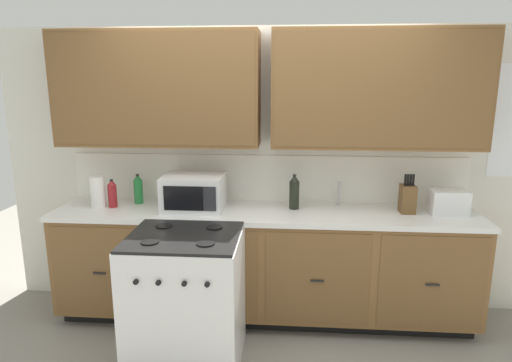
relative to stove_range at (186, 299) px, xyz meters
name	(u,v)px	position (x,y,z in m)	size (l,w,h in m)	color
ground_plane	(261,336)	(0.50, 0.33, -0.47)	(8.39, 8.39, 0.00)	gray
wall_unit	(266,120)	(0.51, 0.83, 1.17)	(4.56, 0.40, 2.38)	silver
counter_run	(264,264)	(0.51, 0.63, 0.01)	(3.39, 0.64, 0.93)	black
stove_range	(186,299)	(0.00, 0.00, 0.00)	(0.76, 0.68, 0.95)	white
microwave	(194,193)	(-0.06, 0.62, 0.60)	(0.48, 0.37, 0.28)	white
toaster	(449,202)	(1.94, 0.66, 0.56)	(0.28, 0.18, 0.19)	white
knife_block	(408,198)	(1.63, 0.67, 0.58)	(0.11, 0.14, 0.31)	brown
sink_faucet	(339,194)	(1.11, 0.84, 0.56)	(0.02, 0.02, 0.20)	#B2B5BA
paper_towel_roll	(98,192)	(-0.85, 0.62, 0.59)	(0.12, 0.12, 0.26)	white
bottle_red	(112,194)	(-0.74, 0.64, 0.58)	(0.07, 0.07, 0.23)	maroon
bottle_dark	(294,192)	(0.74, 0.71, 0.60)	(0.08, 0.08, 0.28)	black
bottle_green	(138,189)	(-0.57, 0.78, 0.59)	(0.07, 0.07, 0.25)	#237A38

